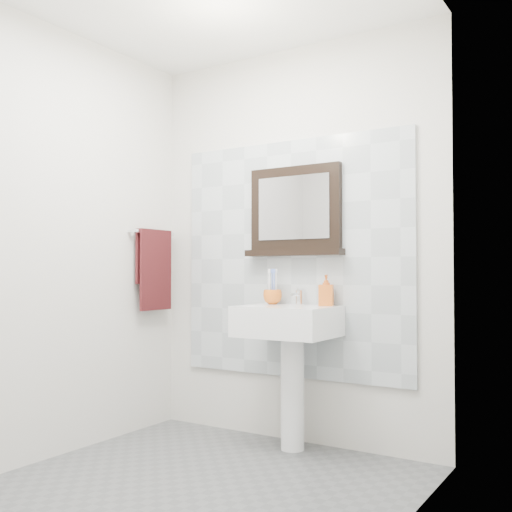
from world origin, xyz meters
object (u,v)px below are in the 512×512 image
Objects in this scene: soap_dispenser at (326,290)px; hand_towel at (154,263)px; pedestal_sink at (289,337)px; framed_mirror at (295,213)px; toothbrush_cup at (273,297)px.

hand_towel reaches higher than soap_dispenser.
soap_dispenser is at bearing 7.16° from hand_towel.
pedestal_sink is 5.14× the size of soap_dispenser.
framed_mirror reaches higher than hand_towel.
pedestal_sink is 1.45× the size of framed_mirror.
pedestal_sink is 0.36m from soap_dispenser.
toothbrush_cup is 0.90m from hand_towel.
framed_mirror reaches higher than pedestal_sink.
toothbrush_cup is (-0.18, 0.11, 0.23)m from pedestal_sink.
soap_dispenser is 0.34× the size of hand_towel.
framed_mirror is (-0.24, 0.06, 0.48)m from soap_dispenser.
hand_towel is at bearing 168.56° from soap_dispenser.
soap_dispenser is (0.19, 0.13, 0.28)m from pedestal_sink.
hand_towel reaches higher than toothbrush_cup.
pedestal_sink reaches higher than toothbrush_cup.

